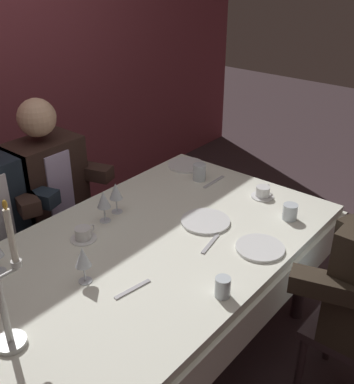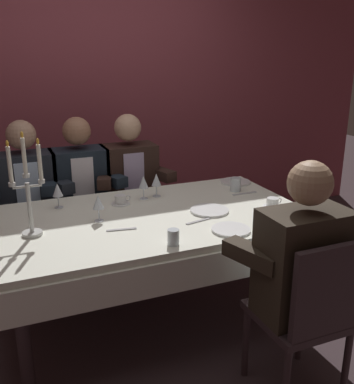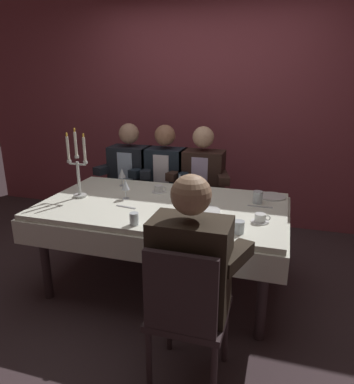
{
  "view_description": "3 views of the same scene",
  "coord_description": "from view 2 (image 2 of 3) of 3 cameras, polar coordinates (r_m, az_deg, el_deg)",
  "views": [
    {
      "loc": [
        -1.26,
        -1.23,
        1.95
      ],
      "look_at": [
        0.26,
        0.02,
        0.91
      ],
      "focal_mm": 43.72,
      "sensor_mm": 36.0,
      "label": 1
    },
    {
      "loc": [
        -0.85,
        -2.44,
        1.72
      ],
      "look_at": [
        0.2,
        0.07,
        0.84
      ],
      "focal_mm": 41.72,
      "sensor_mm": 36.0,
      "label": 2
    },
    {
      "loc": [
        0.88,
        -2.53,
        1.7
      ],
      "look_at": [
        0.12,
        -0.01,
        0.85
      ],
      "focal_mm": 33.66,
      "sensor_mm": 36.0,
      "label": 3
    }
  ],
  "objects": [
    {
      "name": "knife_2",
      "position": [
        3.18,
        8.65,
        -0.18
      ],
      "size": [
        0.19,
        0.02,
        0.01
      ],
      "primitive_type": "cube",
      "rotation": [
        0.0,
        0.0,
        0.01
      ],
      "color": "#B7B7BC",
      "rests_on": "dining_table"
    },
    {
      "name": "candelabra",
      "position": [
        2.51,
        -18.49,
        -0.32
      ],
      "size": [
        0.19,
        0.11,
        0.57
      ],
      "color": "silver",
      "rests_on": "dining_table"
    },
    {
      "name": "water_tumbler_2",
      "position": [
        3.23,
        7.49,
        0.97
      ],
      "size": [
        0.08,
        0.08,
        0.1
      ],
      "primitive_type": "cylinder",
      "color": "silver",
      "rests_on": "dining_table"
    },
    {
      "name": "wine_glass_1",
      "position": [
        3.02,
        -4.31,
        1.22
      ],
      "size": [
        0.07,
        0.07,
        0.16
      ],
      "color": "silver",
      "rests_on": "dining_table"
    },
    {
      "name": "wine_glass_3",
      "position": [
        2.66,
        -10.04,
        -1.37
      ],
      "size": [
        0.07,
        0.07,
        0.16
      ],
      "color": "silver",
      "rests_on": "dining_table"
    },
    {
      "name": "coffee_cup_0",
      "position": [
        2.95,
        12.14,
        -1.38
      ],
      "size": [
        0.13,
        0.12,
        0.06
      ],
      "color": "white",
      "rests_on": "dining_table"
    },
    {
      "name": "spoon_0",
      "position": [
        2.65,
        2.74,
        -3.75
      ],
      "size": [
        0.17,
        0.05,
        0.01
      ],
      "primitive_type": "cube",
      "rotation": [
        0.0,
        0.0,
        0.2
      ],
      "color": "#B7B7BC",
      "rests_on": "dining_table"
    },
    {
      "name": "ground_plane",
      "position": [
        3.1,
        -2.95,
        -15.8
      ],
      "size": [
        12.0,
        12.0,
        0.0
      ],
      "primitive_type": "plane",
      "color": "#3F3033"
    },
    {
      "name": "dinner_plate_0",
      "position": [
        2.82,
        4.19,
        -2.36
      ],
      "size": [
        0.24,
        0.24,
        0.01
      ],
      "primitive_type": "cylinder",
      "color": "white",
      "rests_on": "dining_table"
    },
    {
      "name": "wine_glass_2",
      "position": [
        3.07,
        -2.65,
        1.49
      ],
      "size": [
        0.07,
        0.07,
        0.16
      ],
      "color": "silver",
      "rests_on": "dining_table"
    },
    {
      "name": "seated_diner_1",
      "position": [
        3.51,
        -12.3,
        1.21
      ],
      "size": [
        0.63,
        0.48,
        1.24
      ],
      "color": "#332528",
      "rests_on": "ground_plane"
    },
    {
      "name": "seated_diner_0",
      "position": [
        3.47,
        -18.66,
        0.46
      ],
      "size": [
        0.63,
        0.48,
        1.24
      ],
      "color": "#332528",
      "rests_on": "ground_plane"
    },
    {
      "name": "wine_glass_0",
      "position": [
        2.94,
        -15.02,
        0.16
      ],
      "size": [
        0.07,
        0.07,
        0.16
      ],
      "color": "silver",
      "rests_on": "dining_table"
    },
    {
      "name": "water_tumbler_1",
      "position": [
        2.71,
        12.71,
        -2.87
      ],
      "size": [
        0.07,
        0.07,
        0.08
      ],
      "primitive_type": "cylinder",
      "color": "silver",
      "rests_on": "dining_table"
    },
    {
      "name": "dinner_plate_1",
      "position": [
        3.44,
        7.47,
        1.29
      ],
      "size": [
        0.23,
        0.23,
        0.01
      ],
      "primitive_type": "cylinder",
      "color": "white",
      "rests_on": "dining_table"
    },
    {
      "name": "seated_diner_2",
      "position": [
        3.6,
        -6.14,
        1.92
      ],
      "size": [
        0.63,
        0.48,
        1.24
      ],
      "color": "#332528",
      "rests_on": "ground_plane"
    },
    {
      "name": "coffee_cup_1",
      "position": [
        2.96,
        -7.23,
        -1.05
      ],
      "size": [
        0.13,
        0.12,
        0.06
      ],
      "color": "white",
      "rests_on": "dining_table"
    },
    {
      "name": "fork_1",
      "position": [
        2.55,
        -7.11,
        -4.79
      ],
      "size": [
        0.17,
        0.04,
        0.01
      ],
      "primitive_type": "cube",
      "rotation": [
        0.0,
        0.0,
        -0.16
      ],
      "color": "#B7B7BC",
      "rests_on": "dining_table"
    },
    {
      "name": "water_tumbler_0",
      "position": [
        2.33,
        -0.47,
        -5.8
      ],
      "size": [
        0.06,
        0.06,
        0.09
      ],
      "primitive_type": "cylinder",
      "color": "silver",
      "rests_on": "dining_table"
    },
    {
      "name": "dinner_plate_2",
      "position": [
        2.53,
        6.9,
        -4.8
      ],
      "size": [
        0.22,
        0.22,
        0.01
      ],
      "primitive_type": "cylinder",
      "color": "white",
      "rests_on": "dining_table"
    },
    {
      "name": "seated_diner_3",
      "position": [
        2.25,
        15.85,
        -8.71
      ],
      "size": [
        0.63,
        0.48,
        1.24
      ],
      "color": "#332528",
      "rests_on": "ground_plane"
    },
    {
      "name": "dining_table",
      "position": [
        2.81,
        -3.15,
        -5.17
      ],
      "size": [
        1.94,
        1.14,
        0.74
      ],
      "color": "white",
      "rests_on": "ground_plane"
    },
    {
      "name": "back_wall",
      "position": [
        4.2,
        -11.12,
        12.52
      ],
      "size": [
        6.0,
        0.12,
        2.7
      ],
      "primitive_type": "cube",
      "color": "#8E3D48",
      "rests_on": "ground_plane"
    }
  ]
}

